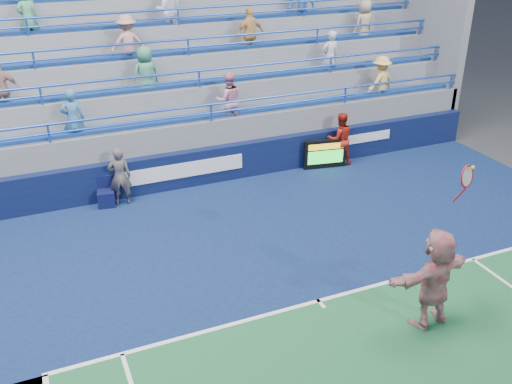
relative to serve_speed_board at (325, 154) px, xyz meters
name	(u,v)px	position (x,y,z in m)	size (l,w,h in m)	color
ground	(319,302)	(-3.53, -6.10, -0.47)	(120.00, 120.00, 0.00)	#333538
sponsor_wall	(215,164)	(-3.52, 0.40, 0.08)	(18.00, 0.32, 1.10)	#091435
bleacher_stand	(178,98)	(-3.53, 4.17, 1.07)	(18.00, 5.61, 6.13)	slate
serve_speed_board	(325,154)	(0.00, 0.00, 0.00)	(1.37, 0.37, 0.94)	black
judge_chair	(106,197)	(-6.84, 0.06, -0.21)	(0.53, 0.53, 0.82)	#0C103C
tennis_player	(435,278)	(-1.85, -7.53, 0.57)	(1.99, 0.83, 3.34)	silver
line_judge	(120,176)	(-6.42, 0.00, 0.36)	(0.61, 0.40, 1.67)	#151639
ball_girl	(340,139)	(0.57, 0.09, 0.39)	(0.84, 0.66, 1.73)	#A61F13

